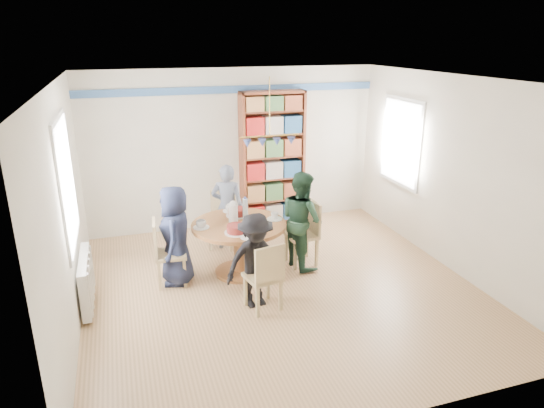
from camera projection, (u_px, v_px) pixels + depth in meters
name	position (u px, v px, depth m)	size (l,w,h in m)	color
ground	(281.00, 288.00, 6.46)	(5.00, 5.00, 0.00)	tan
room_shell	(243.00, 154.00, 6.62)	(5.00, 5.00, 5.00)	white
radiator	(86.00, 280.00, 5.91)	(0.12, 1.00, 0.60)	silver
dining_table	(239.00, 236.00, 6.69)	(1.30, 1.30, 0.75)	brown
chair_left	(164.00, 250.00, 6.40)	(0.43, 0.43, 0.91)	#D0B480
chair_right	(306.00, 230.00, 7.02)	(0.44, 0.44, 0.94)	#D0B480
chair_far	(222.00, 217.00, 7.63)	(0.50, 0.50, 0.88)	#D0B480
chair_near	(266.00, 274.00, 5.77)	(0.47, 0.47, 0.89)	#D0B480
person_left	(176.00, 235.00, 6.40)	(0.66, 0.43, 1.36)	#191E37
person_right	(302.00, 220.00, 6.88)	(0.69, 0.53, 1.41)	#1B3625
person_far	(227.00, 207.00, 7.48)	(0.49, 0.32, 1.36)	gray
person_near	(256.00, 261.00, 5.86)	(0.78, 0.45, 1.20)	black
bookshelf	(272.00, 160.00, 8.37)	(1.11, 0.33, 2.33)	brown
tableware	(236.00, 218.00, 6.62)	(1.25, 1.25, 0.33)	white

